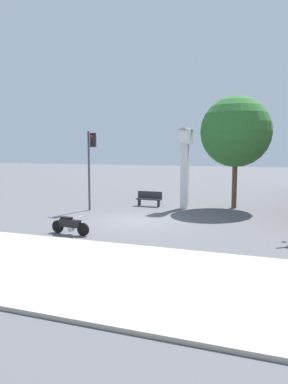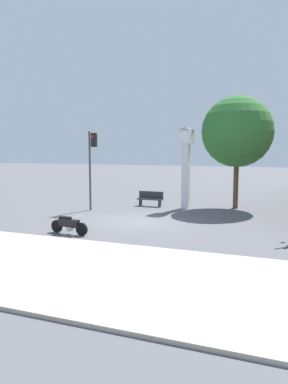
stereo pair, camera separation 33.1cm
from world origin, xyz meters
TOP-DOWN VIEW (x-y plane):
  - ground_plane at (0.00, 0.00)m, footprint 120.00×120.00m
  - sidewalk_strip at (0.00, -7.56)m, footprint 36.00×6.00m
  - motorcycle at (-1.58, -3.56)m, footprint 1.85×0.40m
  - clock_tower at (1.18, 4.86)m, footprint 0.97×0.97m
  - traffic_light at (-3.72, 2.26)m, footprint 0.50×0.35m
  - street_tree at (3.96, 6.05)m, footprint 4.20×4.20m
  - bench at (-1.10, 4.95)m, footprint 1.60×0.44m

SIDE VIEW (x-z plane):
  - ground_plane at x=0.00m, z-range 0.00..0.00m
  - sidewalk_strip at x=0.00m, z-range 0.00..0.10m
  - motorcycle at x=-1.58m, z-range -0.02..0.80m
  - bench at x=-1.10m, z-range 0.03..0.95m
  - traffic_light at x=-3.72m, z-range 0.84..5.41m
  - clock_tower at x=1.18m, z-range 0.75..5.64m
  - street_tree at x=3.96m, z-range 1.23..7.91m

